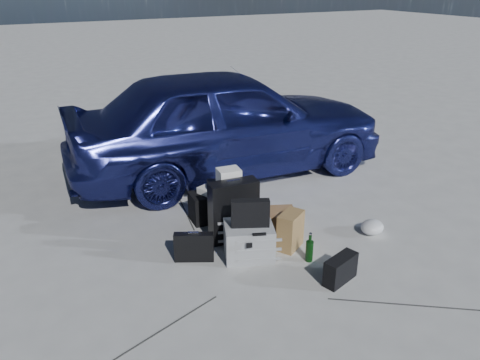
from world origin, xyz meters
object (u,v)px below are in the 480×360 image
object	(u,v)px
suitcase_left	(234,211)
green_bottle	(310,248)
briefcase	(194,247)
duffel_bag	(219,204)
suitcase_right	(229,207)
car	(227,121)
cardboard_box	(279,221)
pelican_case	(249,241)

from	to	relation	value
suitcase_left	green_bottle	bearing A→B (deg)	-51.75
briefcase	duffel_bag	xyz separation A→B (m)	(0.65, 0.74, 0.02)
suitcase_left	suitcase_right	distance (m)	0.27
car	cardboard_box	size ratio (longest dim) A/B	13.19
cardboard_box	green_bottle	world-z (taller)	green_bottle
suitcase_left	green_bottle	size ratio (longest dim) A/B	2.24
car	suitcase_left	xyz separation A→B (m)	(-0.84, -1.84, -0.44)
suitcase_right	green_bottle	distance (m)	1.11
pelican_case	suitcase_left	xyz separation A→B (m)	(0.02, 0.39, 0.17)
cardboard_box	pelican_case	bearing A→B (deg)	-152.46
pelican_case	suitcase_left	distance (m)	0.43
briefcase	suitcase_right	xyz separation A→B (m)	(0.63, 0.45, 0.12)
briefcase	duffel_bag	world-z (taller)	duffel_bag
pelican_case	suitcase_right	bearing A→B (deg)	103.88
suitcase_left	duffel_bag	distance (m)	0.58
suitcase_right	car	bearing A→B (deg)	50.61
briefcase	green_bottle	xyz separation A→B (m)	(1.06, -0.57, -0.00)
cardboard_box	suitcase_right	bearing A→B (deg)	145.01
pelican_case	briefcase	xyz separation A→B (m)	(-0.55, 0.19, -0.02)
briefcase	green_bottle	bearing A→B (deg)	-1.23
suitcase_left	cardboard_box	world-z (taller)	suitcase_left
suitcase_right	duffel_bag	world-z (taller)	suitcase_right
pelican_case	duffel_bag	xyz separation A→B (m)	(0.10, 0.93, -0.01)
pelican_case	car	bearing A→B (deg)	90.17
duffel_bag	green_bottle	distance (m)	1.38
green_bottle	cardboard_box	bearing A→B (deg)	85.02
pelican_case	duffel_bag	world-z (taller)	pelican_case
car	pelican_case	bearing A→B (deg)	163.17
cardboard_box	green_bottle	bearing A→B (deg)	-94.98
briefcase	suitcase_right	world-z (taller)	suitcase_right
suitcase_right	duffel_bag	xyz separation A→B (m)	(0.02, 0.29, -0.10)
briefcase	suitcase_left	distance (m)	0.63
duffel_bag	pelican_case	bearing A→B (deg)	-91.97
briefcase	suitcase_right	distance (m)	0.78
suitcase_right	green_bottle	world-z (taller)	suitcase_right
suitcase_left	briefcase	bearing A→B (deg)	-154.71
car	pelican_case	distance (m)	2.47
suitcase_left	green_bottle	world-z (taller)	suitcase_left
suitcase_left	duffel_bag	world-z (taller)	suitcase_left
briefcase	suitcase_left	world-z (taller)	suitcase_left
duffel_bag	green_bottle	world-z (taller)	duffel_bag
car	suitcase_left	world-z (taller)	car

